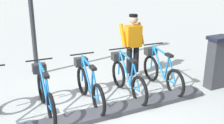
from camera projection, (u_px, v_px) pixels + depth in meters
ground_plane at (88, 119)px, 5.39m from camera, size 60.00×60.00×0.00m
dock_rail_base at (88, 116)px, 5.38m from camera, size 0.44×5.45×0.10m
payment_kiosk at (217, 61)px, 6.59m from camera, size 0.36×0.52×1.28m
bike_docked_0 at (161, 71)px, 6.66m from camera, size 1.72×0.54×1.02m
bike_docked_1 at (127, 77)px, 6.28m from camera, size 1.72×0.54×1.02m
bike_docked_2 at (89, 84)px, 5.89m from camera, size 1.72×0.54×1.02m
bike_docked_3 at (45, 93)px, 5.51m from camera, size 1.72×0.54×1.02m
worker_near_rack at (133, 43)px, 7.23m from camera, size 0.49×0.64×1.66m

